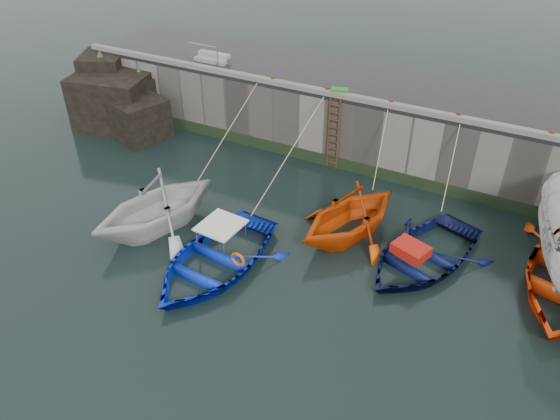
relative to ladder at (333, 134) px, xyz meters
The scene contains 22 objects.
ground 10.24m from the ladder, 78.60° to the right, with size 120.00×120.00×0.00m, color black.
quay_back 3.27m from the ladder, 52.28° to the left, with size 30.00×5.00×3.00m, color slate.
road_back 3.59m from the ladder, 52.28° to the left, with size 30.00×5.00×0.16m, color black.
kerb_back 2.62m from the ladder, ahead, with size 30.00×0.30×0.20m, color slate.
algae_back 2.41m from the ladder, ahead, with size 30.00×0.08×0.50m, color black.
rock_outcrop 10.95m from the ladder, behind, with size 5.85×4.24×3.41m.
ladder is the anchor object (origin of this frame).
boat_near_white 8.16m from the ladder, 119.53° to the right, with size 4.28×4.96×2.61m, color silver.
boat_near_white_rope 4.78m from the ladder, 150.97° to the right, with size 0.04×5.24×3.10m, color tan, non-canonical shape.
boat_near_blue 8.09m from the ladder, 96.59° to the right, with size 3.91×5.47×1.13m, color #0C2BBF.
boat_near_blue_rope 3.22m from the ladder, 108.97° to the right, with size 0.04×6.05×3.10m, color tan, non-canonical shape.
boat_near_blacktrim 5.10m from the ladder, 59.78° to the right, with size 3.91×4.53×2.39m, color #DD4B0B.
boat_near_blacktrim_rope 3.02m from the ladder, 18.16° to the right, with size 0.04×3.15×3.10m, color tan, non-canonical shape.
boat_near_navy 6.99m from the ladder, 40.54° to the right, with size 3.70×5.18×1.07m, color #0A1140.
boat_near_navy_rope 5.49m from the ladder, 10.08° to the right, with size 0.04×3.29×3.10m, color tan, non-canonical shape.
fish_crate 1.76m from the ladder, 87.11° to the left, with size 0.67×0.36×0.29m, color #1A8117.
railing 7.10m from the ladder, 168.83° to the left, with size 1.60×1.05×1.00m.
bollard_a 3.47m from the ladder, behind, with size 0.18×0.18×0.28m, color #3F1E0F.
bollard_b 1.81m from the ladder, 146.14° to the left, with size 0.18×0.18×0.28m, color #3F1E0F.
bollard_c 2.81m from the ladder, ahead, with size 0.18×0.18×0.28m, color #3F1E0F.
bollard_d 5.11m from the ladder, ahead, with size 0.18×0.18×0.28m, color #3F1E0F.
bollard_e 8.19m from the ladder, ahead, with size 0.18×0.18×0.28m, color #3F1E0F.
Camera 1 is at (5.43, -9.30, 12.04)m, focal length 35.00 mm.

